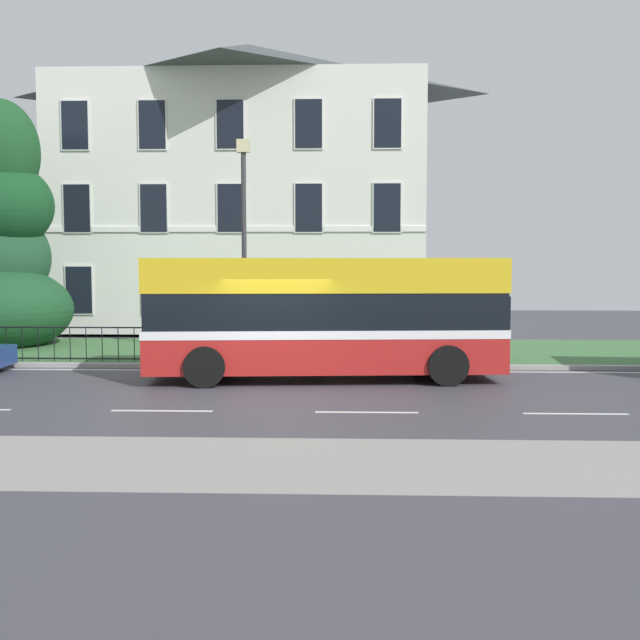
% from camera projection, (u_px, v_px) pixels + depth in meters
% --- Properties ---
extents(ground_plane, '(60.00, 56.00, 0.18)m').
position_uv_depth(ground_plane, '(278.00, 386.00, 17.95)').
color(ground_plane, '#3F3E47').
extents(georgian_townhouse, '(14.71, 10.75, 12.09)m').
position_uv_depth(georgian_townhouse, '(249.00, 185.00, 33.44)').
color(georgian_townhouse, silver).
rests_on(georgian_townhouse, ground_plane).
extents(iron_verge_railing, '(15.78, 0.04, 0.97)m').
position_uv_depth(iron_verge_railing, '(191.00, 344.00, 21.07)').
color(iron_verge_railing, black).
rests_on(iron_verge_railing, ground_plane).
extents(evergreen_tree, '(4.58, 4.58, 8.28)m').
position_uv_depth(evergreen_tree, '(2.00, 254.00, 25.22)').
color(evergreen_tree, '#423328').
rests_on(evergreen_tree, ground_plane).
extents(single_decker_bus, '(8.78, 3.16, 2.98)m').
position_uv_depth(single_decker_bus, '(325.00, 315.00, 18.81)').
color(single_decker_bus, '#AF201D').
rests_on(single_decker_bus, ground_plane).
extents(street_lamp_post, '(0.36, 0.24, 6.19)m').
position_uv_depth(street_lamp_post, '(244.00, 233.00, 21.69)').
color(street_lamp_post, '#333338').
rests_on(street_lamp_post, ground_plane).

